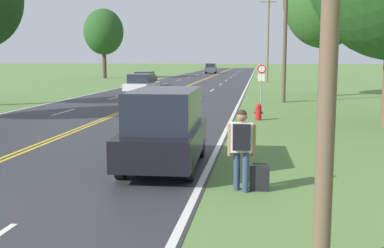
% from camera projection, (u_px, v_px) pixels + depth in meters
% --- Properties ---
extents(hitchhiker_person, '(0.61, 0.43, 1.79)m').
position_uv_depth(hitchhiker_person, '(242.00, 142.00, 10.29)').
color(hitchhiker_person, navy).
rests_on(hitchhiker_person, ground).
extents(suitcase, '(0.43, 0.18, 0.61)m').
position_uv_depth(suitcase, '(259.00, 178.00, 10.46)').
color(suitcase, black).
rests_on(suitcase, ground).
extents(fire_hydrant, '(0.44, 0.28, 0.76)m').
position_uv_depth(fire_hydrant, '(258.00, 112.00, 22.18)').
color(fire_hydrant, red).
rests_on(fire_hydrant, ground).
extents(traffic_sign, '(0.60, 0.10, 2.47)m').
position_uv_depth(traffic_sign, '(261.00, 74.00, 30.15)').
color(traffic_sign, gray).
rests_on(traffic_sign, ground).
extents(utility_pole_midground, '(1.80, 0.24, 9.05)m').
position_uv_depth(utility_pole_midground, '(285.00, 28.00, 30.20)').
color(utility_pole_midground, brown).
rests_on(utility_pole_midground, ground).
extents(utility_pole_far, '(1.80, 0.24, 9.64)m').
position_uv_depth(utility_pole_far, '(268.00, 38.00, 54.58)').
color(utility_pole_far, brown).
rests_on(utility_pole_far, ground).
extents(tree_mid_treeline, '(5.38, 5.38, 9.39)m').
position_uv_depth(tree_mid_treeline, '(104.00, 32.00, 65.28)').
color(tree_mid_treeline, '#473828').
rests_on(tree_mid_treeline, ground).
extents(tree_right_cluster, '(6.07, 6.07, 10.51)m').
position_uv_depth(tree_right_cluster, '(325.00, 0.00, 34.90)').
color(tree_right_cluster, brown).
rests_on(tree_right_cluster, ground).
extents(car_black_van_nearest, '(1.98, 4.57, 2.05)m').
position_uv_depth(car_black_van_nearest, '(165.00, 128.00, 12.63)').
color(car_black_van_nearest, black).
rests_on(car_black_van_nearest, ground).
extents(car_white_sedan_approaching, '(2.05, 4.54, 1.55)m').
position_uv_depth(car_white_sedan_approaching, '(142.00, 83.00, 38.71)').
color(car_white_sedan_approaching, black).
rests_on(car_white_sedan_approaching, ground).
extents(car_maroon_sedan_mid_near, '(1.76, 4.18, 1.43)m').
position_uv_depth(car_maroon_sedan_mid_near, '(145.00, 78.00, 48.60)').
color(car_maroon_sedan_mid_near, black).
rests_on(car_maroon_sedan_mid_near, ground).
extents(car_dark_grey_suv_mid_far, '(1.94, 4.20, 1.75)m').
position_uv_depth(car_dark_grey_suv_mid_far, '(211.00, 68.00, 85.52)').
color(car_dark_grey_suv_mid_far, black).
rests_on(car_dark_grey_suv_mid_far, ground).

